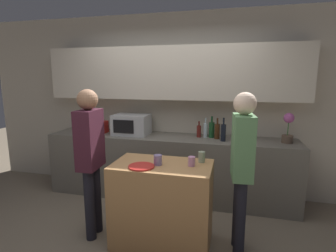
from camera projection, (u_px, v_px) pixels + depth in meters
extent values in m
cube|color=beige|center=(174.00, 105.00, 4.06)|extent=(6.40, 0.08, 2.70)
cube|color=beige|center=(171.00, 73.00, 3.78)|extent=(3.74, 0.32, 0.75)
cube|color=#6B665B|center=(169.00, 167.00, 3.89)|extent=(3.60, 0.62, 0.92)
cube|color=#B27F4C|center=(162.00, 204.00, 2.77)|extent=(1.02, 0.58, 0.89)
cube|color=#B7BABC|center=(132.00, 124.00, 3.92)|extent=(0.52, 0.38, 0.30)
cube|color=black|center=(123.00, 127.00, 3.75)|extent=(0.31, 0.01, 0.19)
cube|color=#B21E19|center=(99.00, 127.00, 4.07)|extent=(0.26, 0.16, 0.18)
cube|color=black|center=(96.00, 121.00, 4.06)|extent=(0.02, 0.11, 0.01)
cube|color=black|center=(101.00, 121.00, 4.04)|extent=(0.02, 0.11, 0.01)
cylinder|color=brown|center=(287.00, 139.00, 3.43)|extent=(0.14, 0.14, 0.10)
cylinder|color=#38662D|center=(288.00, 129.00, 3.40)|extent=(0.01, 0.01, 0.18)
sphere|color=#B25199|center=(289.00, 118.00, 3.38)|extent=(0.13, 0.13, 0.13)
cylinder|color=maroon|center=(199.00, 131.00, 3.75)|extent=(0.06, 0.06, 0.17)
cylinder|color=maroon|center=(199.00, 124.00, 3.73)|extent=(0.02, 0.02, 0.06)
cylinder|color=silver|center=(205.00, 130.00, 3.74)|extent=(0.06, 0.06, 0.20)
cylinder|color=silver|center=(206.00, 121.00, 3.71)|extent=(0.02, 0.02, 0.08)
cylinder|color=#194723|center=(212.00, 130.00, 3.72)|extent=(0.08, 0.08, 0.22)
cylinder|color=#194723|center=(212.00, 119.00, 3.69)|extent=(0.03, 0.03, 0.09)
cylinder|color=#472814|center=(217.00, 131.00, 3.63)|extent=(0.07, 0.07, 0.21)
cylinder|color=#472814|center=(218.00, 121.00, 3.61)|extent=(0.03, 0.03, 0.08)
cylinder|color=black|center=(223.00, 133.00, 3.51)|extent=(0.07, 0.07, 0.23)
cylinder|color=black|center=(224.00, 121.00, 3.48)|extent=(0.02, 0.02, 0.09)
cylinder|color=red|center=(141.00, 166.00, 2.58)|extent=(0.26, 0.26, 0.01)
cylinder|color=#93A587|center=(202.00, 157.00, 2.73)|extent=(0.07, 0.07, 0.11)
cylinder|color=#D08CBA|center=(192.00, 161.00, 2.61)|extent=(0.07, 0.07, 0.10)
cylinder|color=#8976A8|center=(158.00, 160.00, 2.64)|extent=(0.08, 0.08, 0.10)
cylinder|color=black|center=(240.00, 219.00, 2.58)|extent=(0.11, 0.11, 0.79)
cylinder|color=black|center=(238.00, 211.00, 2.73)|extent=(0.11, 0.11, 0.79)
cube|color=#5D8E5A|center=(243.00, 147.00, 2.53)|extent=(0.22, 0.36, 0.63)
sphere|color=beige|center=(245.00, 104.00, 2.45)|extent=(0.21, 0.21, 0.21)
cylinder|color=black|center=(96.00, 198.00, 3.00)|extent=(0.11, 0.11, 0.80)
cylinder|color=black|center=(90.00, 205.00, 2.84)|extent=(0.11, 0.11, 0.80)
cube|color=#431B2A|center=(90.00, 139.00, 2.79)|extent=(0.21, 0.35, 0.63)
sphere|color=#9E7051|center=(87.00, 100.00, 2.71)|extent=(0.22, 0.22, 0.22)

